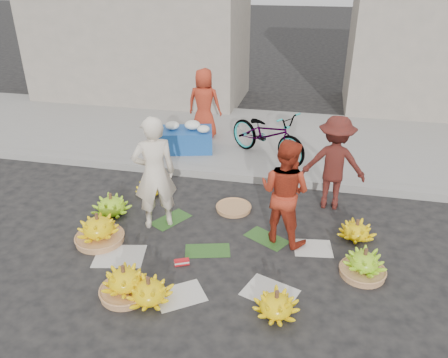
% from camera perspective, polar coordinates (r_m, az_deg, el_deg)
% --- Properties ---
extents(ground, '(80.00, 80.00, 0.00)m').
position_cam_1_polar(ground, '(6.59, -0.87, -8.48)').
color(ground, black).
rests_on(ground, ground).
extents(curb, '(40.00, 0.25, 0.15)m').
position_cam_1_polar(curb, '(8.42, 2.57, 0.37)').
color(curb, gray).
rests_on(curb, ground).
extents(sidewalk, '(40.00, 4.00, 0.12)m').
position_cam_1_polar(sidewalk, '(10.33, 4.64, 5.31)').
color(sidewalk, gray).
rests_on(sidewalk, ground).
extents(building_left, '(6.00, 3.00, 4.00)m').
position_cam_1_polar(building_left, '(13.64, -10.91, 18.57)').
color(building_left, gray).
rests_on(building_left, sidewalk).
extents(newspaper_scatter, '(3.20, 1.80, 0.00)m').
position_cam_1_polar(newspaper_scatter, '(5.97, -2.68, -12.75)').
color(newspaper_scatter, beige).
rests_on(newspaper_scatter, ground).
extents(banana_leaves, '(2.00, 1.00, 0.00)m').
position_cam_1_polar(banana_leaves, '(6.77, -1.31, -7.40)').
color(banana_leaves, '#234E1A').
rests_on(banana_leaves, ground).
extents(banana_bunch_0, '(0.71, 0.71, 0.48)m').
position_cam_1_polar(banana_bunch_0, '(6.80, -16.07, -6.33)').
color(banana_bunch_0, '#A77146').
rests_on(banana_bunch_0, ground).
extents(banana_bunch_1, '(0.73, 0.73, 0.36)m').
position_cam_1_polar(banana_bunch_1, '(5.60, -9.76, -14.22)').
color(banana_bunch_1, yellow).
rests_on(banana_bunch_1, ground).
extents(banana_bunch_2, '(0.64, 0.64, 0.44)m').
position_cam_1_polar(banana_bunch_2, '(5.74, -12.85, -13.03)').
color(banana_bunch_2, '#A77146').
rests_on(banana_bunch_2, ground).
extents(banana_bunch_3, '(0.58, 0.58, 0.35)m').
position_cam_1_polar(banana_bunch_3, '(5.40, 6.84, -15.95)').
color(banana_bunch_3, yellow).
rests_on(banana_bunch_3, ground).
extents(banana_bunch_4, '(0.67, 0.67, 0.42)m').
position_cam_1_polar(banana_bunch_4, '(6.20, 17.78, -10.53)').
color(banana_bunch_4, '#A77146').
rests_on(banana_bunch_4, ground).
extents(banana_bunch_5, '(0.55, 0.55, 0.33)m').
position_cam_1_polar(banana_bunch_5, '(6.93, 16.92, -6.46)').
color(banana_bunch_5, yellow).
rests_on(banana_bunch_5, ground).
extents(banana_bunch_6, '(0.81, 0.81, 0.39)m').
position_cam_1_polar(banana_bunch_6, '(7.47, -14.50, -3.31)').
color(banana_bunch_6, '#77C31B').
rests_on(banana_bunch_6, ground).
extents(banana_bunch_7, '(0.57, 0.57, 0.29)m').
position_cam_1_polar(banana_bunch_7, '(7.96, -9.81, -1.30)').
color(banana_bunch_7, yellow).
rests_on(banana_bunch_7, ground).
extents(basket_spare, '(0.69, 0.69, 0.07)m').
position_cam_1_polar(basket_spare, '(7.42, 1.26, -3.81)').
color(basket_spare, '#A77146').
rests_on(basket_spare, ground).
extents(incense_stack, '(0.21, 0.15, 0.08)m').
position_cam_1_polar(incense_stack, '(6.18, -5.54, -10.77)').
color(incense_stack, red).
rests_on(incense_stack, ground).
extents(vendor_cream, '(0.79, 0.71, 1.81)m').
position_cam_1_polar(vendor_cream, '(6.70, -9.07, 0.71)').
color(vendor_cream, silver).
rests_on(vendor_cream, ground).
extents(vendor_red, '(0.96, 0.86, 1.61)m').
position_cam_1_polar(vendor_red, '(6.36, 7.94, -1.68)').
color(vendor_red, '#BA371C').
rests_on(vendor_red, ground).
extents(man_striped, '(1.06, 0.64, 1.61)m').
position_cam_1_polar(man_striped, '(7.42, 14.19, 2.01)').
color(man_striped, maroon).
rests_on(man_striped, ground).
extents(flower_table, '(1.25, 0.96, 0.65)m').
position_cam_1_polar(flower_table, '(9.44, -4.94, 5.33)').
color(flower_table, '#16448F').
rests_on(flower_table, sidewalk).
extents(grey_bucket, '(0.34, 0.34, 0.38)m').
position_cam_1_polar(grey_bucket, '(9.53, -8.60, 4.85)').
color(grey_bucket, slate).
rests_on(grey_bucket, sidewalk).
extents(flower_vendor, '(0.79, 0.54, 1.58)m').
position_cam_1_polar(flower_vendor, '(10.02, -2.60, 9.83)').
color(flower_vendor, '#BA371C').
rests_on(flower_vendor, sidewalk).
extents(bicycle, '(1.67, 1.99, 1.03)m').
position_cam_1_polar(bicycle, '(8.98, 5.70, 5.85)').
color(bicycle, gray).
rests_on(bicycle, sidewalk).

